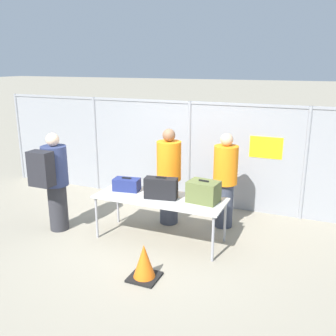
{
  "coord_description": "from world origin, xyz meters",
  "views": [
    {
      "loc": [
        2.46,
        -4.95,
        2.8
      ],
      "look_at": [
        0.05,
        0.76,
        1.05
      ],
      "focal_mm": 40.0,
      "sensor_mm": 36.0,
      "label": 1
    }
  ],
  "objects_px": {
    "suitcase_navy": "(127,184)",
    "traffic_cone": "(144,263)",
    "traveler_hooded": "(53,179)",
    "security_worker_near": "(169,176)",
    "suitcase_olive": "(203,192)",
    "utility_trailer": "(269,176)",
    "suitcase_black": "(161,188)",
    "security_worker_far": "(225,180)",
    "inspection_table": "(160,200)"
  },
  "relations": [
    {
      "from": "inspection_table",
      "to": "suitcase_navy",
      "type": "xyz_separation_m",
      "value": [
        -0.65,
        0.09,
        0.15
      ]
    },
    {
      "from": "suitcase_navy",
      "to": "traffic_cone",
      "type": "bearing_deg",
      "value": -53.07
    },
    {
      "from": "suitcase_navy",
      "to": "traffic_cone",
      "type": "xyz_separation_m",
      "value": [
        0.92,
        -1.23,
        -0.61
      ]
    },
    {
      "from": "suitcase_black",
      "to": "traffic_cone",
      "type": "xyz_separation_m",
      "value": [
        0.24,
        -1.11,
        -0.67
      ]
    },
    {
      "from": "traveler_hooded",
      "to": "security_worker_far",
      "type": "bearing_deg",
      "value": 27.43
    },
    {
      "from": "security_worker_near",
      "to": "inspection_table",
      "type": "bearing_deg",
      "value": 102.54
    },
    {
      "from": "traveler_hooded",
      "to": "utility_trailer",
      "type": "height_order",
      "value": "traveler_hooded"
    },
    {
      "from": "inspection_table",
      "to": "security_worker_far",
      "type": "distance_m",
      "value": 1.24
    },
    {
      "from": "suitcase_navy",
      "to": "traveler_hooded",
      "type": "bearing_deg",
      "value": -157.6
    },
    {
      "from": "suitcase_black",
      "to": "security_worker_far",
      "type": "relative_size",
      "value": 0.32
    },
    {
      "from": "utility_trailer",
      "to": "traffic_cone",
      "type": "xyz_separation_m",
      "value": [
        -1.01,
        -4.18,
        -0.16
      ]
    },
    {
      "from": "traveler_hooded",
      "to": "traffic_cone",
      "type": "distance_m",
      "value": 2.3
    },
    {
      "from": "utility_trailer",
      "to": "traffic_cone",
      "type": "height_order",
      "value": "utility_trailer"
    },
    {
      "from": "suitcase_olive",
      "to": "traffic_cone",
      "type": "distance_m",
      "value": 1.46
    },
    {
      "from": "inspection_table",
      "to": "suitcase_olive",
      "type": "height_order",
      "value": "suitcase_olive"
    },
    {
      "from": "inspection_table",
      "to": "security_worker_near",
      "type": "relative_size",
      "value": 1.22
    },
    {
      "from": "suitcase_navy",
      "to": "suitcase_olive",
      "type": "bearing_deg",
      "value": -0.29
    },
    {
      "from": "suitcase_navy",
      "to": "suitcase_olive",
      "type": "xyz_separation_m",
      "value": [
        1.34,
        -0.01,
        0.06
      ]
    },
    {
      "from": "suitcase_olive",
      "to": "utility_trailer",
      "type": "relative_size",
      "value": 0.13
    },
    {
      "from": "security_worker_near",
      "to": "traveler_hooded",
      "type": "bearing_deg",
      "value": 34.18
    },
    {
      "from": "suitcase_navy",
      "to": "inspection_table",
      "type": "bearing_deg",
      "value": -8.3
    },
    {
      "from": "traveler_hooded",
      "to": "traffic_cone",
      "type": "bearing_deg",
      "value": -19.42
    },
    {
      "from": "suitcase_olive",
      "to": "security_worker_near",
      "type": "relative_size",
      "value": 0.29
    },
    {
      "from": "traveler_hooded",
      "to": "utility_trailer",
      "type": "relative_size",
      "value": 0.45
    },
    {
      "from": "traveler_hooded",
      "to": "security_worker_near",
      "type": "bearing_deg",
      "value": 33.61
    },
    {
      "from": "suitcase_navy",
      "to": "traffic_cone",
      "type": "distance_m",
      "value": 1.65
    },
    {
      "from": "suitcase_black",
      "to": "traveler_hooded",
      "type": "bearing_deg",
      "value": -169.19
    },
    {
      "from": "security_worker_near",
      "to": "traffic_cone",
      "type": "distance_m",
      "value": 1.98
    },
    {
      "from": "suitcase_olive",
      "to": "traveler_hooded",
      "type": "bearing_deg",
      "value": -169.48
    },
    {
      "from": "suitcase_olive",
      "to": "security_worker_far",
      "type": "bearing_deg",
      "value": 81.65
    },
    {
      "from": "security_worker_near",
      "to": "security_worker_far",
      "type": "relative_size",
      "value": 1.03
    },
    {
      "from": "suitcase_olive",
      "to": "traveler_hooded",
      "type": "xyz_separation_m",
      "value": [
        -2.48,
        -0.46,
        0.04
      ]
    },
    {
      "from": "suitcase_navy",
      "to": "traffic_cone",
      "type": "relative_size",
      "value": 0.93
    },
    {
      "from": "suitcase_black",
      "to": "suitcase_olive",
      "type": "xyz_separation_m",
      "value": [
        0.66,
        0.11,
        -0.0
      ]
    },
    {
      "from": "suitcase_navy",
      "to": "utility_trailer",
      "type": "relative_size",
      "value": 0.12
    },
    {
      "from": "suitcase_black",
      "to": "security_worker_far",
      "type": "bearing_deg",
      "value": 50.41
    },
    {
      "from": "security_worker_near",
      "to": "utility_trailer",
      "type": "relative_size",
      "value": 0.46
    },
    {
      "from": "suitcase_navy",
      "to": "suitcase_black",
      "type": "distance_m",
      "value": 0.69
    },
    {
      "from": "suitcase_black",
      "to": "security_worker_near",
      "type": "distance_m",
      "value": 0.73
    },
    {
      "from": "suitcase_navy",
      "to": "suitcase_olive",
      "type": "height_order",
      "value": "suitcase_olive"
    },
    {
      "from": "suitcase_olive",
      "to": "traveler_hooded",
      "type": "relative_size",
      "value": 0.29
    },
    {
      "from": "suitcase_navy",
      "to": "traveler_hooded",
      "type": "xyz_separation_m",
      "value": [
        -1.13,
        -0.47,
        0.1
      ]
    },
    {
      "from": "traffic_cone",
      "to": "suitcase_olive",
      "type": "bearing_deg",
      "value": 71.04
    },
    {
      "from": "inspection_table",
      "to": "traffic_cone",
      "type": "distance_m",
      "value": 1.25
    },
    {
      "from": "suitcase_navy",
      "to": "suitcase_black",
      "type": "xyz_separation_m",
      "value": [
        0.68,
        -0.12,
        0.06
      ]
    },
    {
      "from": "inspection_table",
      "to": "traffic_cone",
      "type": "relative_size",
      "value": 4.24
    },
    {
      "from": "suitcase_navy",
      "to": "suitcase_olive",
      "type": "distance_m",
      "value": 1.34
    },
    {
      "from": "traveler_hooded",
      "to": "suitcase_black",
      "type": "bearing_deg",
      "value": 11.73
    },
    {
      "from": "suitcase_black",
      "to": "security_worker_near",
      "type": "bearing_deg",
      "value": 103.0
    },
    {
      "from": "inspection_table",
      "to": "suitcase_black",
      "type": "height_order",
      "value": "suitcase_black"
    }
  ]
}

